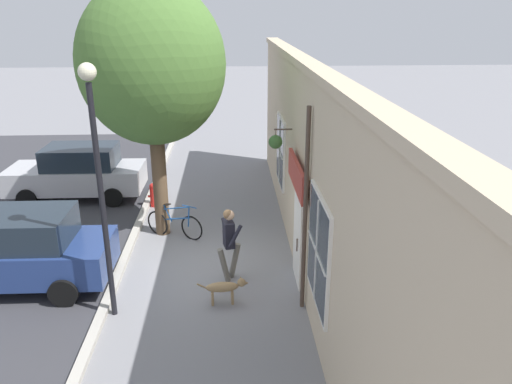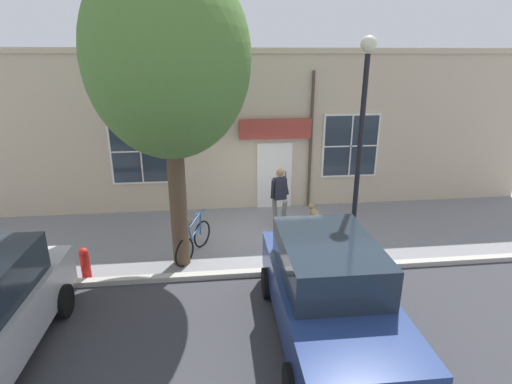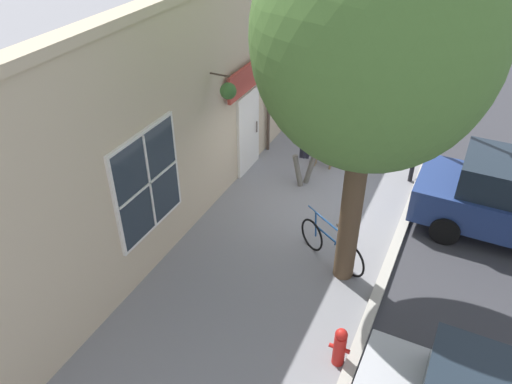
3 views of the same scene
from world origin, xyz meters
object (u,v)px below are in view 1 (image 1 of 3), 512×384
(pedestrian_walking, at_px, (229,238))
(fire_hydrant, at_px, (153,195))
(street_lamp, at_px, (97,161))
(dog_on_leash, at_px, (225,287))
(parked_car_nearest_curb, at_px, (78,172))
(leaning_bicycle, at_px, (175,224))
(parked_car_mid_block, at_px, (14,250))
(street_tree_by_curb, at_px, (151,67))

(pedestrian_walking, distance_m, fire_hydrant, 5.28)
(street_lamp, bearing_deg, fire_hydrant, -89.90)
(dog_on_leash, relative_size, parked_car_nearest_curb, 0.26)
(fire_hydrant, bearing_deg, leaning_bicycle, 111.31)
(pedestrian_walking, relative_size, parked_car_nearest_curb, 0.40)
(pedestrian_walking, xyz_separation_m, leaning_bicycle, (1.49, -2.37, -0.67))
(pedestrian_walking, height_order, parked_car_mid_block, parked_car_mid_block)
(parked_car_mid_block, bearing_deg, leaning_bicycle, -143.66)
(dog_on_leash, relative_size, street_tree_by_curb, 0.17)
(pedestrian_walking, relative_size, dog_on_leash, 1.58)
(dog_on_leash, relative_size, street_lamp, 0.22)
(street_lamp, height_order, fire_hydrant, street_lamp)
(parked_car_nearest_curb, distance_m, parked_car_mid_block, 5.63)
(leaning_bicycle, height_order, parked_car_nearest_curb, parked_car_nearest_curb)
(street_lamp, bearing_deg, parked_car_mid_block, -27.99)
(parked_car_mid_block, height_order, fire_hydrant, parked_car_mid_block)
(pedestrian_walking, bearing_deg, street_lamp, 28.49)
(pedestrian_walking, relative_size, fire_hydrant, 2.25)
(pedestrian_walking, distance_m, street_lamp, 3.50)
(street_tree_by_curb, xyz_separation_m, fire_hydrant, (0.53, -2.06, -4.13))
(street_tree_by_curb, relative_size, fire_hydrant, 8.64)
(leaning_bicycle, xyz_separation_m, parked_car_nearest_curb, (3.43, -3.23, 0.50))
(street_tree_by_curb, xyz_separation_m, street_lamp, (0.52, 3.89, -1.25))
(leaning_bicycle, height_order, parked_car_mid_block, parked_car_mid_block)
(dog_on_leash, xyz_separation_m, leaning_bicycle, (1.39, -3.38, -0.01))
(pedestrian_walking, bearing_deg, street_tree_by_curb, -54.59)
(leaning_bicycle, height_order, fire_hydrant, leaning_bicycle)
(street_tree_by_curb, height_order, street_lamp, street_tree_by_curb)
(parked_car_nearest_curb, height_order, parked_car_mid_block, same)
(street_tree_by_curb, height_order, leaning_bicycle, street_tree_by_curb)
(dog_on_leash, distance_m, leaning_bicycle, 3.65)
(street_tree_by_curb, bearing_deg, dog_on_leash, 115.82)
(pedestrian_walking, relative_size, street_lamp, 0.34)
(parked_car_mid_block, bearing_deg, parked_car_nearest_curb, -88.26)
(pedestrian_walking, bearing_deg, leaning_bicycle, -57.85)
(dog_on_leash, bearing_deg, street_tree_by_curb, -64.18)
(pedestrian_walking, relative_size, street_tree_by_curb, 0.26)
(dog_on_leash, height_order, street_lamp, street_lamp)
(parked_car_nearest_curb, xyz_separation_m, street_lamp, (-2.54, 6.89, 2.39))
(dog_on_leash, distance_m, street_tree_by_curb, 5.77)
(dog_on_leash, height_order, parked_car_nearest_curb, parked_car_nearest_curb)
(dog_on_leash, xyz_separation_m, parked_car_nearest_curb, (4.81, -6.61, 0.49))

